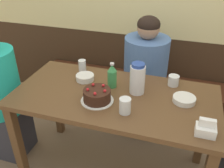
% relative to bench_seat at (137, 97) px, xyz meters
% --- Properties ---
extents(bench_seat, '(2.10, 0.38, 0.43)m').
position_rel_bench_seat_xyz_m(bench_seat, '(0.00, 0.00, 0.00)').
color(bench_seat, '#472314').
rests_on(bench_seat, ground_plane).
extents(dining_table, '(1.42, 0.71, 0.75)m').
position_rel_bench_seat_xyz_m(dining_table, '(0.00, -0.83, 0.44)').
color(dining_table, brown).
rests_on(dining_table, ground_plane).
extents(birthday_cake, '(0.22, 0.22, 0.10)m').
position_rel_bench_seat_xyz_m(birthday_cake, '(-0.09, -0.94, 0.58)').
color(birthday_cake, white).
rests_on(birthday_cake, dining_table).
extents(water_pitcher, '(0.11, 0.11, 0.22)m').
position_rel_bench_seat_xyz_m(water_pitcher, '(0.14, -0.75, 0.65)').
color(water_pitcher, white).
rests_on(water_pitcher, dining_table).
extents(soju_bottle, '(0.07, 0.07, 0.19)m').
position_rel_bench_seat_xyz_m(soju_bottle, '(-0.05, -0.73, 0.63)').
color(soju_bottle, '#388E4C').
rests_on(soju_bottle, dining_table).
extents(napkin_holder, '(0.11, 0.08, 0.11)m').
position_rel_bench_seat_xyz_m(napkin_holder, '(0.60, -1.07, 0.58)').
color(napkin_holder, white).
rests_on(napkin_holder, dining_table).
extents(bowl_soup_white, '(0.15, 0.15, 0.04)m').
position_rel_bench_seat_xyz_m(bowl_soup_white, '(0.46, -0.78, 0.56)').
color(bowl_soup_white, white).
rests_on(bowl_soup_white, dining_table).
extents(bowl_rice_small, '(0.14, 0.14, 0.04)m').
position_rel_bench_seat_xyz_m(bowl_rice_small, '(-0.28, -0.70, 0.56)').
color(bowl_rice_small, white).
rests_on(bowl_rice_small, dining_table).
extents(glass_water_tall, '(0.08, 0.08, 0.08)m').
position_rel_bench_seat_xyz_m(glass_water_tall, '(0.37, -0.58, 0.58)').
color(glass_water_tall, silver).
rests_on(glass_water_tall, dining_table).
extents(glass_tumbler_short, '(0.06, 0.06, 0.09)m').
position_rel_bench_seat_xyz_m(glass_tumbler_short, '(-0.36, -0.57, 0.59)').
color(glass_tumbler_short, silver).
rests_on(glass_tumbler_short, dining_table).
extents(glass_shot_small, '(0.07, 0.07, 0.10)m').
position_rel_bench_seat_xyz_m(glass_shot_small, '(0.12, -1.01, 0.59)').
color(glass_shot_small, silver).
rests_on(glass_shot_small, dining_table).
extents(person_teal_shirt, '(0.39, 0.39, 1.15)m').
position_rel_bench_seat_xyz_m(person_teal_shirt, '(0.10, -0.22, 0.36)').
color(person_teal_shirt, '#33333D').
rests_on(person_teal_shirt, ground_plane).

